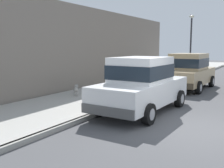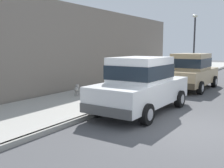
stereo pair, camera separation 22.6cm
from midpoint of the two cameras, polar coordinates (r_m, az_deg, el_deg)
ground_plane at (r=7.86m, az=16.72°, el=-9.20°), size 80.00×80.00×0.00m
curb at (r=9.12m, az=-3.25°, el=-6.04°), size 0.16×64.00×0.14m
sidewalk at (r=10.21m, az=-11.66°, el=-4.67°), size 3.60×64.00×0.14m
car_white_sedan at (r=9.38m, az=5.67°, el=0.01°), size 2.12×4.64×1.92m
car_tan_sedan at (r=14.98m, az=15.66°, el=2.72°), size 2.12×4.64×1.92m
dog_grey at (r=11.88m, az=-8.26°, el=-1.06°), size 0.47×0.66×0.49m
street_lamp at (r=20.64m, az=16.19°, el=9.40°), size 0.36×0.36×4.42m
building_facade at (r=15.08m, az=-5.17°, el=7.58°), size 0.50×20.00×4.37m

